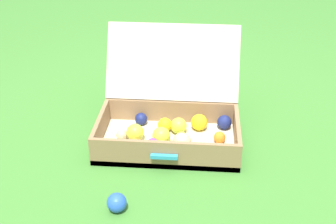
# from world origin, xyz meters

# --- Properties ---
(ground_plane) EXTENTS (16.00, 16.00, 0.00)m
(ground_plane) POSITION_xyz_m (0.00, 0.00, 0.00)
(ground_plane) COLOR #3D7A2D
(open_suitcase) EXTENTS (0.62, 0.57, 0.45)m
(open_suitcase) POSITION_xyz_m (0.05, 0.09, 0.10)
(open_suitcase) COLOR beige
(open_suitcase) RESTS_ON ground
(stray_ball_on_grass) EXTENTS (0.07, 0.07, 0.07)m
(stray_ball_on_grass) POSITION_xyz_m (-0.11, -0.41, 0.04)
(stray_ball_on_grass) COLOR blue
(stray_ball_on_grass) RESTS_ON ground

